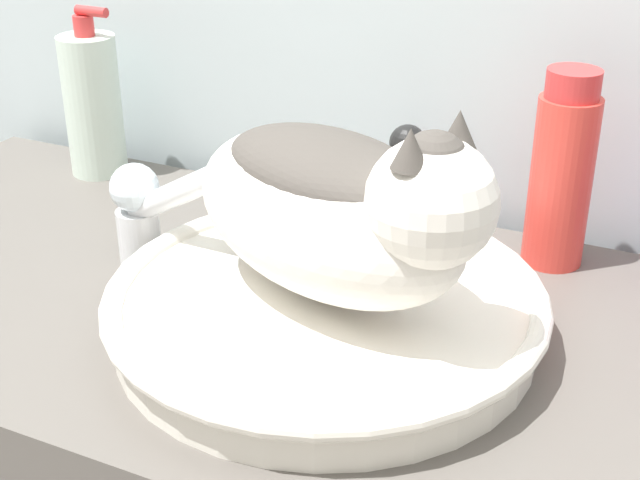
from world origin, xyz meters
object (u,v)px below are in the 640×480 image
Objects in this scene: deodorant_stick at (406,180)px; shampoo_bottle_tall at (562,173)px; soap_pump_bottle at (93,104)px; faucet at (146,209)px; cat at (340,204)px.

shampoo_bottle_tall is at bearing -0.00° from deodorant_stick.
soap_pump_bottle reaches higher than shampoo_bottle_tall.
faucet reaches higher than deodorant_stick.
cat is 1.46× the size of soap_pump_bottle.
shampoo_bottle_tall is at bearing -0.00° from soap_pump_bottle.
soap_pump_bottle is 0.59m from shampoo_bottle_tall.
cat is 2.15× the size of faucet.
soap_pump_bottle is 1.04× the size of shampoo_bottle_tall.
shampoo_bottle_tall reaches higher than deodorant_stick.
faucet is at bearing -42.20° from soap_pump_bottle.
faucet is (-0.23, 0.04, -0.07)m from cat.
faucet is 0.42m from shampoo_bottle_tall.
cat is 0.51m from soap_pump_bottle.
faucet is 0.29m from soap_pump_bottle.
deodorant_stick is at bearing 115.87° from cat.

